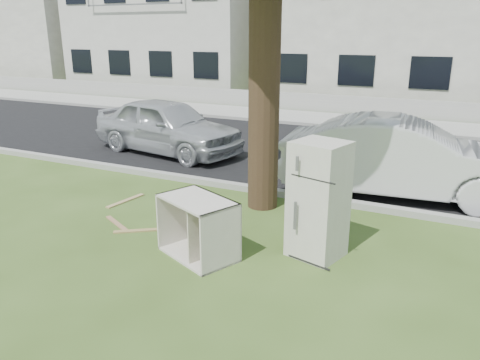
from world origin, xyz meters
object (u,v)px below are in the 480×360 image
at_px(fridge, 318,200).
at_px(car_left, 167,126).
at_px(cabinet, 198,228).
at_px(car_center, 402,158).

bearing_deg(fridge, car_left, 157.96).
bearing_deg(cabinet, fridge, 50.76).
height_order(cabinet, car_left, car_left).
height_order(cabinet, car_center, car_center).
bearing_deg(cabinet, car_center, 85.00).
bearing_deg(car_center, car_left, 75.43).
distance_m(fridge, car_center, 3.28).
height_order(fridge, car_left, fridge).
relative_size(fridge, car_left, 0.39).
bearing_deg(car_left, fridge, -117.81).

